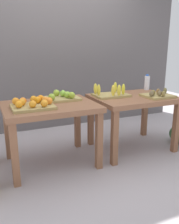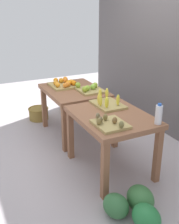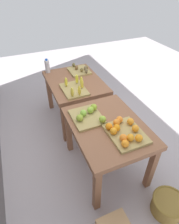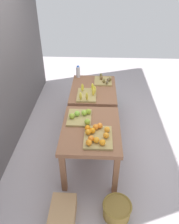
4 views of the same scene
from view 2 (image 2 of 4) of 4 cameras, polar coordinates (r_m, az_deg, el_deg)
The scene contains 12 objects.
ground_plane at distance 3.98m, azimuth 0.17°, elevation -7.53°, with size 8.00×8.00×0.00m, color #AAA0A4.
back_wall at distance 4.27m, azimuth 17.22°, elevation 14.82°, with size 4.40×0.12×3.00m, color #5A5455.
display_table_left at distance 4.20m, azimuth -3.23°, elevation 3.35°, with size 1.04×0.80×0.73m.
display_table_right at distance 3.26m, azimuth 4.57°, elevation -2.25°, with size 1.04×0.80×0.73m.
orange_bin at distance 4.30m, azimuth -5.41°, elevation 5.82°, with size 0.44×0.37×0.11m.
apple_bin at distance 4.04m, azimuth -0.07°, elevation 4.79°, with size 0.41×0.35×0.11m.
banana_crate at distance 3.48m, azimuth 3.65°, elevation 1.94°, with size 0.44×0.32×0.17m.
kiwi_bin at distance 2.92m, azimuth 4.11°, elevation -2.30°, with size 0.38×0.32×0.10m.
water_bottle at distance 3.02m, azimuth 14.10°, elevation -0.49°, with size 0.08×0.08×0.23m.
watermelon_pile at distance 2.84m, azimuth 9.40°, elevation -18.67°, with size 0.57×0.55×0.26m.
wicker_basket at distance 4.98m, azimuth -10.47°, elevation -0.25°, with size 0.36×0.36×0.21m.
cardboard_produce_box at distance 5.23m, azimuth -3.83°, elevation 1.09°, with size 0.40×0.30×0.21m, color tan.
Camera 2 is at (3.11, -1.55, 1.95)m, focal length 44.28 mm.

